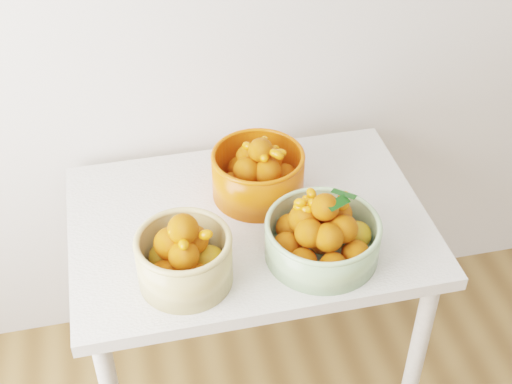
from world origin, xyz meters
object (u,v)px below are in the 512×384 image
table (249,244)px  bowl_green (322,235)px  bowl_cream (184,257)px  bowl_orange (258,173)px

table → bowl_green: 0.29m
table → bowl_cream: bearing=-136.9°
bowl_green → bowl_orange: (-0.11, 0.28, 0.01)m
table → bowl_cream: 0.33m
bowl_green → bowl_cream: bearing=-177.7°
bowl_cream → bowl_green: size_ratio=0.63×
bowl_green → bowl_orange: bearing=110.9°
bowl_orange → bowl_green: bearing=-69.1°
bowl_green → bowl_orange: bowl_green is taller
bowl_cream → bowl_green: 0.36m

